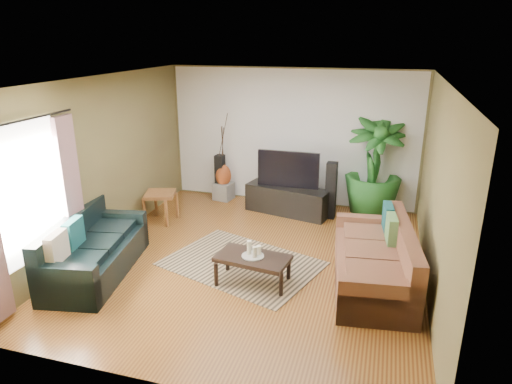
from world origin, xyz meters
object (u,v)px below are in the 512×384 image
at_px(tv_stand, 287,200).
at_px(side_table, 161,207).
at_px(pedestal, 224,191).
at_px(vase, 223,175).
at_px(television, 288,169).
at_px(speaker_right, 331,190).
at_px(sofa_right, 373,255).
at_px(coffee_table, 253,269).
at_px(potted_plant, 374,167).
at_px(speaker_left, 220,177).
at_px(sofa_left, 95,246).

xyz_separation_m(tv_stand, side_table, (-2.16, -1.02, 0.01)).
distance_m(pedestal, vase, 0.34).
relative_size(television, speaker_right, 1.09).
distance_m(sofa_right, vase, 4.13).
distance_m(coffee_table, tv_stand, 2.70).
xyz_separation_m(sofa_right, coffee_table, (-1.58, -0.46, -0.22)).
xyz_separation_m(tv_stand, vase, (-1.46, 0.42, 0.25)).
xyz_separation_m(potted_plant, side_table, (-3.71, -1.43, -0.66)).
height_order(potted_plant, vase, potted_plant).
bearing_deg(vase, side_table, -116.09).
relative_size(tv_stand, television, 1.36).
distance_m(tv_stand, speaker_left, 1.60).
bearing_deg(pedestal, television, -15.25).
height_order(sofa_left, potted_plant, potted_plant).
xyz_separation_m(sofa_right, side_table, (-3.86, 1.22, -0.15)).
xyz_separation_m(sofa_left, coffee_table, (2.24, 0.37, -0.22)).
distance_m(speaker_left, side_table, 1.58).
distance_m(sofa_right, side_table, 4.05).
bearing_deg(vase, television, -15.25).
bearing_deg(side_table, television, 25.73).
distance_m(coffee_table, pedestal, 3.49).
bearing_deg(vase, sofa_right, -40.14).
distance_m(sofa_left, speaker_right, 4.27).
bearing_deg(potted_plant, sofa_left, -136.52).
bearing_deg(pedestal, potted_plant, -0.08).
height_order(sofa_right, vase, sofa_right).
bearing_deg(vase, pedestal, 0.00).
bearing_deg(potted_plant, side_table, -158.85).
distance_m(speaker_left, potted_plant, 3.11).
bearing_deg(tv_stand, speaker_right, 14.45).
xyz_separation_m(television, vase, (-1.46, 0.40, -0.36)).
xyz_separation_m(vase, side_table, (-0.70, -1.44, -0.24)).
xyz_separation_m(sofa_right, television, (-1.70, 2.26, 0.46)).
bearing_deg(speaker_left, television, -9.08).
distance_m(tv_stand, pedestal, 1.52).
xyz_separation_m(speaker_left, pedestal, (0.07, 0.00, -0.30)).
relative_size(coffee_table, side_table, 1.80).
distance_m(television, pedestal, 1.67).
xyz_separation_m(coffee_table, pedestal, (-1.57, 3.12, -0.03)).
bearing_deg(speaker_right, sofa_left, -132.14).
bearing_deg(sofa_left, side_table, -9.38).
bearing_deg(sofa_right, pedestal, -137.32).
distance_m(sofa_right, speaker_left, 4.18).
bearing_deg(pedestal, side_table, -116.09).
height_order(tv_stand, pedestal, tv_stand).
distance_m(coffee_table, television, 2.80).
bearing_deg(speaker_right, tv_stand, -176.93).
bearing_deg(side_table, sofa_right, -17.55).
relative_size(coffee_table, television, 0.85).
bearing_deg(television, potted_plant, 14.25).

